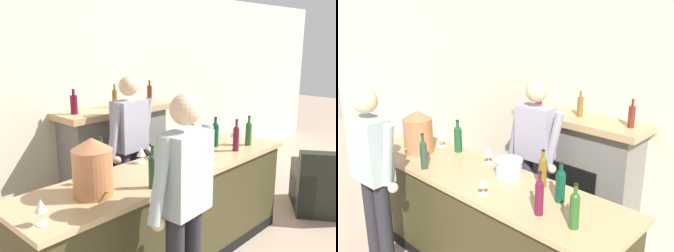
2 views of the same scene
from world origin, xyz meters
The scene contains 18 objects.
wall_back_panel centered at (0.00, 3.85, 1.38)m, with size 12.00×0.07×2.75m.
bar_counter centered at (0.21, 2.41, 0.50)m, with size 2.97×0.74×0.99m.
fireplace_stone centered at (0.53, 3.59, 0.69)m, with size 1.45×0.52×1.63m.
person_customer centered at (-0.37, 1.73, 1.00)m, with size 0.66×0.32×1.80m.
person_bartender centered at (0.34, 3.09, 0.98)m, with size 0.66×0.32×1.77m.
copper_dispenser centered at (-0.64, 2.38, 1.22)m, with size 0.31×0.34×0.45m.
ice_bucket_steel centered at (0.46, 2.57, 1.07)m, with size 0.25×0.25×0.16m.
wine_bottle_cabernet_heavy centered at (0.80, 2.63, 1.14)m, with size 0.07×0.07×0.33m.
wine_bottle_riesling_slim centered at (1.34, 2.28, 1.14)m, with size 0.07×0.07×0.33m.
wine_bottle_burgundy_dark centered at (1.06, 2.25, 1.14)m, with size 0.06×0.06×0.34m.
wine_bottle_merlot_tall centered at (-0.24, 2.16, 1.14)m, with size 0.06×0.06×0.34m.
wine_bottle_chardonnay_pale centered at (1.06, 2.52, 1.14)m, with size 0.08×0.08×0.32m.
wine_bottle_rose_blush centered at (-0.35, 2.67, 1.14)m, with size 0.08×0.08×0.34m.
wine_glass_mid_counter centered at (1.26, 2.40, 1.11)m, with size 0.09×0.09×0.17m.
wine_glass_front_right centered at (0.11, 2.67, 1.10)m, with size 0.09×0.09×0.16m.
wine_glass_near_bucket centered at (0.55, 2.18, 1.10)m, with size 0.08×0.08×0.15m.
wine_glass_back_row centered at (-0.59, 2.63, 1.11)m, with size 0.07×0.07×0.16m.
wine_glass_by_dispenser centered at (-1.14, 2.23, 1.12)m, with size 0.08×0.08×0.18m.
Camera 2 is at (2.54, 0.34, 2.39)m, focal length 40.00 mm.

